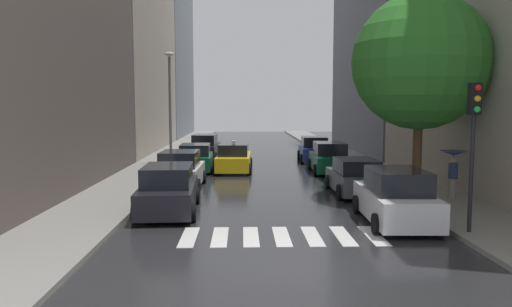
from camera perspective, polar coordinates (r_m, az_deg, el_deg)
ground_plane at (r=35.19m, az=0.25°, el=-0.64°), size 28.00×72.00×0.04m
sidewalk_left at (r=35.57m, az=-10.27°, el=-0.51°), size 3.00×72.00×0.15m
sidewalk_right at (r=35.99m, az=10.65°, el=-0.44°), size 3.00×72.00×0.15m
crosswalk_stripes at (r=14.52m, az=3.01°, el=-9.59°), size 5.85×2.20×0.01m
building_left_mid at (r=43.10m, az=-15.31°, el=14.33°), size 6.00×19.40×20.97m
building_left_far at (r=62.27m, az=-11.00°, el=12.95°), size 6.00×18.91×23.74m
building_right_mid at (r=42.57m, az=15.30°, el=11.85°), size 6.00×18.11×17.16m
parked_car_left_nearest at (r=17.70m, az=-10.16°, el=-4.27°), size 2.23×4.66×1.72m
parked_car_left_second at (r=22.87m, az=-8.78°, el=-2.01°), size 2.14×4.19×1.73m
parked_car_left_third at (r=28.66m, az=-7.05°, el=-0.57°), size 2.17×4.20×1.59m
parked_car_left_fourth at (r=34.93m, az=-5.92°, el=0.68°), size 2.15×4.83×1.78m
parked_car_right_nearest at (r=16.49m, az=15.91°, el=-5.02°), size 2.20×4.47×1.79m
parked_car_right_second at (r=21.53m, az=11.47°, el=-2.74°), size 2.07×4.12×1.55m
parked_car_right_third at (r=28.12m, az=8.50°, el=-0.58°), size 2.18×4.34×1.74m
parked_car_right_fourth at (r=33.49m, az=6.74°, el=0.41°), size 2.18×4.25×1.72m
taxi_midroad at (r=28.36m, az=-2.59°, el=-0.56°), size 2.21×4.61×1.81m
pedestrian_near_tree at (r=20.94m, az=21.97°, el=-1.01°), size 1.06×1.06×1.87m
street_tree_right at (r=20.50m, az=18.53°, el=10.05°), size 5.32×5.32×8.02m
traffic_light_right_corner at (r=15.28m, az=23.99°, el=3.16°), size 0.30×0.42×4.30m
lamp_post_left at (r=30.56m, az=-9.97°, el=6.11°), size 0.60×0.28×6.89m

